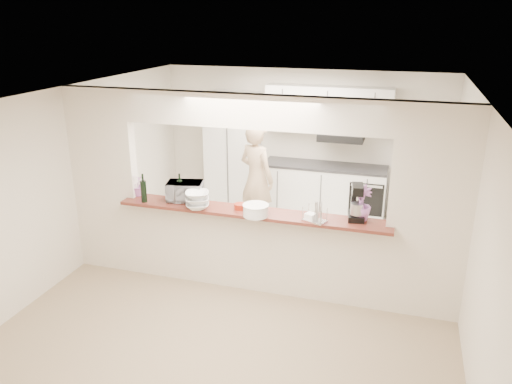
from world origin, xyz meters
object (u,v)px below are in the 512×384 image
at_px(toaster_oven, 185,191).
at_px(person, 257,179).
at_px(refrigerator, 422,179).
at_px(stand_mixer, 357,203).

bearing_deg(toaster_oven, person, 62.47).
xyz_separation_m(refrigerator, person, (-2.53, -0.90, 0.04)).
xyz_separation_m(toaster_oven, stand_mixer, (2.17, 0.01, 0.07)).
distance_m(refrigerator, person, 2.68).
distance_m(toaster_oven, person, 1.79).
bearing_deg(person, toaster_oven, 101.16).
height_order(stand_mixer, person, person).
height_order(refrigerator, person, person).
height_order(refrigerator, stand_mixer, refrigerator).
relative_size(toaster_oven, stand_mixer, 1.05).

